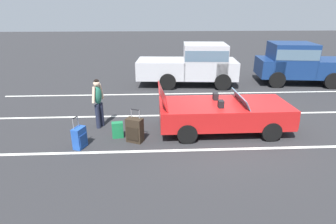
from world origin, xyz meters
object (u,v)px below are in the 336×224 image
Objects in this scene: traveler_person at (98,101)px; suitcase_large_black at (135,130)px; suitcase_small_carryon at (118,130)px; parked_pickup_truck_near at (195,64)px; parked_pickup_truck_far at (299,63)px; suitcase_medium_bright at (80,138)px; convertible_car at (230,113)px.

suitcase_large_black is at bearing -17.89° from traveler_person.
parked_pickup_truck_near is (3.23, 6.01, 0.86)m from suitcase_small_carryon.
parked_pickup_truck_far is (8.70, 6.04, 0.86)m from suitcase_small_carryon.
traveler_person is 6.49m from parked_pickup_truck_near.
parked_pickup_truck_far is at bearing 56.03° from suitcase_medium_bright.
suitcase_large_black is (-3.01, -0.67, -0.22)m from convertible_car.
traveler_person is at bearing -108.40° from suitcase_large_black.
traveler_person is 0.32× the size of parked_pickup_truck_near.
convertible_car is 4.67m from suitcase_medium_bright.
parked_pickup_truck_near is at bearing 77.88° from traveler_person.
suitcase_small_carryon is 0.10× the size of parked_pickup_truck_far.
parked_pickup_truck_near is 5.46m from parked_pickup_truck_far.
convertible_car is at bearing -82.28° from parked_pickup_truck_near.
traveler_person reaches higher than suitcase_small_carryon.
convertible_car is 0.81× the size of parked_pickup_truck_far.
suitcase_small_carryon is (-0.55, 0.31, -0.12)m from suitcase_large_black.
suitcase_large_black is 0.19× the size of parked_pickup_truck_far.
traveler_person is 10.73m from parked_pickup_truck_far.
suitcase_large_black is at bearing 32.71° from suitcase_medium_bright.
parked_pickup_truck_far is (9.39, 5.20, 0.18)m from traveler_person.
suitcase_medium_bright is (-4.56, -0.97, -0.28)m from convertible_car.
convertible_car is 7.68m from parked_pickup_truck_far.
suitcase_medium_bright is 1.87× the size of suitcase_small_carryon.
suitcase_large_black reaches higher than suitcase_small_carryon.
traveler_person is at bearing 173.11° from convertible_car.
parked_pickup_truck_far is (5.13, 5.68, 0.51)m from convertible_car.
suitcase_medium_bright is 1.61m from traveler_person.
traveler_person is (-0.69, 0.84, 0.68)m from suitcase_small_carryon.
parked_pickup_truck_near is (4.23, 6.63, 0.79)m from suitcase_medium_bright.
parked_pickup_truck_far reaches higher than suitcase_small_carryon.
parked_pickup_truck_far reaches higher than suitcase_medium_bright.
traveler_person reaches higher than suitcase_large_black.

